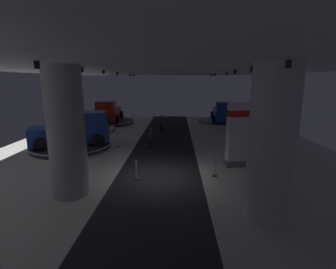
# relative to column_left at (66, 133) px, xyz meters

# --- Properties ---
(ground) EXTENTS (24.00, 44.00, 0.06)m
(ground) POSITION_rel_column_left_xyz_m (3.68, 2.15, -2.77)
(ground) COLOR silver
(ceiling_with_spotlights) EXTENTS (24.00, 44.00, 0.39)m
(ceiling_with_spotlights) POSITION_rel_column_left_xyz_m (3.68, 2.15, 2.80)
(ceiling_with_spotlights) COLOR silver
(column_left) EXTENTS (1.53, 1.53, 5.50)m
(column_left) POSITION_rel_column_left_xyz_m (0.00, 0.00, 0.00)
(column_left) COLOR #ADADB2
(column_left) RESTS_ON ground
(column_right) EXTENTS (1.58, 1.58, 5.50)m
(column_right) POSITION_rel_column_left_xyz_m (7.83, -1.72, -0.00)
(column_right) COLOR silver
(column_right) RESTS_ON ground
(brand_sign_pylon) EXTENTS (1.36, 0.87, 3.68)m
(brand_sign_pylon) POSITION_rel_column_left_xyz_m (8.02, 3.96, -0.84)
(brand_sign_pylon) COLOR slate
(brand_sign_pylon) RESTS_ON ground
(display_platform_deep_left) EXTENTS (5.68, 5.68, 0.36)m
(display_platform_deep_left) POSITION_rel_column_left_xyz_m (-3.12, 18.15, -2.55)
(display_platform_deep_left) COLOR #333338
(display_platform_deep_left) RESTS_ON ground
(pickup_truck_deep_left) EXTENTS (2.99, 5.45, 2.30)m
(pickup_truck_deep_left) POSITION_rel_column_left_xyz_m (-3.09, 17.83, -1.46)
(pickup_truck_deep_left) COLOR maroon
(pickup_truck_deep_left) RESTS_ON display_platform_deep_left
(display_platform_far_left) EXTENTS (5.63, 5.63, 0.34)m
(display_platform_far_left) POSITION_rel_column_left_xyz_m (-4.01, 13.04, -2.56)
(display_platform_far_left) COLOR silver
(display_platform_far_left) RESTS_ON ground
(display_car_far_left) EXTENTS (4.32, 2.41, 1.71)m
(display_car_far_left) POSITION_rel_column_left_xyz_m (-3.98, 13.04, -1.64)
(display_car_far_left) COLOR black
(display_car_far_left) RESTS_ON display_platform_far_left
(display_platform_mid_left) EXTENTS (5.68, 5.68, 0.31)m
(display_platform_mid_left) POSITION_rel_column_left_xyz_m (-3.09, 7.41, -2.58)
(display_platform_mid_left) COLOR #333338
(display_platform_mid_left) RESTS_ON ground
(pickup_truck_mid_left) EXTENTS (5.70, 4.13, 2.30)m
(pickup_truck_mid_left) POSITION_rel_column_left_xyz_m (-2.79, 7.53, -1.50)
(pickup_truck_mid_left) COLOR navy
(pickup_truck_mid_left) RESTS_ON display_platform_mid_left
(display_platform_deep_right) EXTENTS (5.68, 5.68, 0.22)m
(display_platform_deep_right) POSITION_rel_column_left_xyz_m (10.00, 19.22, -2.62)
(display_platform_deep_right) COLOR #B7B7BC
(display_platform_deep_right) RESTS_ON ground
(pickup_truck_deep_right) EXTENTS (3.00, 5.45, 2.30)m
(pickup_truck_deep_right) POSITION_rel_column_left_xyz_m (9.97, 18.89, -1.59)
(pickup_truck_deep_right) COLOR navy
(pickup_truck_deep_right) RESTS_ON display_platform_deep_right
(visitor_walking_near) EXTENTS (0.32, 0.32, 1.59)m
(visitor_walking_near) POSITION_rel_column_left_xyz_m (3.11, 13.98, -1.84)
(visitor_walking_near) COLOR black
(visitor_walking_near) RESTS_ON ground
(visitor_walking_far) EXTENTS (0.32, 0.32, 1.59)m
(visitor_walking_far) POSITION_rel_column_left_xyz_m (2.74, 7.47, -1.84)
(visitor_walking_far) COLOR black
(visitor_walking_far) RESTS_ON ground
(stanchion_a) EXTENTS (0.28, 0.28, 1.01)m
(stanchion_a) POSITION_rel_column_left_xyz_m (6.60, 2.30, -2.38)
(stanchion_a) COLOR #333338
(stanchion_a) RESTS_ON ground
(stanchion_b) EXTENTS (0.28, 0.28, 1.01)m
(stanchion_b) POSITION_rel_column_left_xyz_m (0.23, 7.90, -2.38)
(stanchion_b) COLOR #333338
(stanchion_b) RESTS_ON ground
(stanchion_c) EXTENTS (0.28, 0.28, 1.01)m
(stanchion_c) POSITION_rel_column_left_xyz_m (2.60, 1.74, -2.38)
(stanchion_c) COLOR #333338
(stanchion_c) RESTS_ON ground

